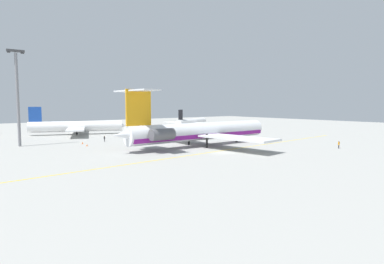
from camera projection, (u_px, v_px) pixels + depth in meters
The scene contains 11 objects.
ground at pixel (223, 153), 69.64m from camera, with size 296.08×296.08×0.00m, color #9E9E99.
main_jetliner at pixel (198, 131), 80.26m from camera, with size 46.98×41.85×13.71m.
airliner_mid_left at pixel (79, 126), 111.16m from camera, with size 31.13×31.27×9.59m.
airliner_mid_right at pixel (192, 122), 145.87m from camera, with size 25.54×25.82×8.13m.
ground_crew_near_nose at pixel (339, 144), 76.29m from camera, with size 0.44×0.29×1.80m.
ground_crew_near_tail at pixel (104, 138), 89.87m from camera, with size 0.42×0.26×1.65m.
ground_crew_portside at pixel (220, 131), 112.07m from camera, with size 0.27×0.42×1.68m.
safety_cone_nose at pixel (83, 143), 85.12m from camera, with size 0.40×0.40×0.55m, color #EA590F.
safety_cone_wingtip at pixel (87, 145), 80.71m from camera, with size 0.40×0.40×0.55m, color #EA590F.
taxiway_centreline at pixel (227, 150), 74.19m from camera, with size 101.31×0.36×0.01m, color gold.
light_mast at pixel (17, 94), 79.19m from camera, with size 4.00×0.70×23.75m.
Camera 1 is at (-47.78, -50.19, 10.62)m, focal length 30.13 mm.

